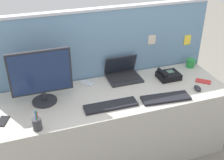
% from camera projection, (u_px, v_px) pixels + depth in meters
% --- Properties ---
extents(ground_plane, '(10.00, 10.00, 0.00)m').
position_uv_depth(ground_plane, '(114.00, 152.00, 2.90)').
color(ground_plane, slate).
extents(desk, '(2.13, 0.70, 0.70)m').
position_uv_depth(desk, '(114.00, 125.00, 2.73)').
color(desk, '#ADA89E').
rests_on(desk, ground_plane).
extents(cubicle_divider, '(2.26, 0.08, 1.39)m').
position_uv_depth(cubicle_divider, '(101.00, 75.00, 2.88)').
color(cubicle_divider, '#6084A3').
rests_on(cubicle_divider, ground_plane).
extents(desktop_monitor, '(0.51, 0.21, 0.48)m').
position_uv_depth(desktop_monitor, '(41.00, 75.00, 2.32)').
color(desktop_monitor, '#232328').
rests_on(desktop_monitor, desk).
extents(laptop, '(0.33, 0.27, 0.21)m').
position_uv_depth(laptop, '(123.00, 73.00, 2.80)').
color(laptop, '#232328').
rests_on(laptop, desk).
extents(desk_phone, '(0.21, 0.17, 0.09)m').
position_uv_depth(desk_phone, '(168.00, 75.00, 2.79)').
color(desk_phone, black).
rests_on(desk_phone, desk).
extents(keyboard_main, '(0.44, 0.18, 0.02)m').
position_uv_depth(keyboard_main, '(166.00, 98.00, 2.48)').
color(keyboard_main, black).
rests_on(keyboard_main, desk).
extents(keyboard_spare, '(0.46, 0.13, 0.02)m').
position_uv_depth(keyboard_spare, '(111.00, 106.00, 2.38)').
color(keyboard_spare, black).
rests_on(keyboard_spare, desk).
extents(computer_mouse_right_hand, '(0.09, 0.11, 0.03)m').
position_uv_depth(computer_mouse_right_hand, '(198.00, 88.00, 2.61)').
color(computer_mouse_right_hand, '#232328').
rests_on(computer_mouse_right_hand, desk).
extents(pen_cup, '(0.07, 0.07, 0.18)m').
position_uv_depth(pen_cup, '(37.00, 124.00, 2.10)').
color(pen_cup, '#333338').
rests_on(pen_cup, desk).
extents(cell_phone_silver_slab, '(0.15, 0.15, 0.01)m').
position_uv_depth(cell_phone_silver_slab, '(87.00, 83.00, 2.71)').
color(cell_phone_silver_slab, '#B7BAC1').
rests_on(cell_phone_silver_slab, desk).
extents(cell_phone_red_case, '(0.16, 0.15, 0.01)m').
position_uv_depth(cell_phone_red_case, '(203.00, 81.00, 2.75)').
color(cell_phone_red_case, '#B22323').
rests_on(cell_phone_red_case, desk).
extents(cell_phone_black_slab, '(0.11, 0.14, 0.01)m').
position_uv_depth(cell_phone_black_slab, '(3.00, 121.00, 2.20)').
color(cell_phone_black_slab, black).
rests_on(cell_phone_black_slab, desk).
extents(coffee_mug, '(0.12, 0.08, 0.09)m').
position_uv_depth(coffee_mug, '(191.00, 63.00, 3.01)').
color(coffee_mug, '#238438').
rests_on(coffee_mug, desk).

